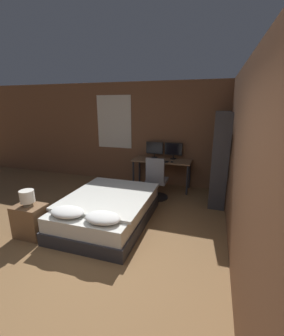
% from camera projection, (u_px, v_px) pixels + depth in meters
% --- Properties ---
extents(ground_plane, '(20.00, 20.00, 0.00)m').
position_uv_depth(ground_plane, '(78.00, 281.00, 2.79)').
color(ground_plane, brown).
extents(wall_back, '(12.00, 0.08, 2.70)m').
position_uv_depth(wall_back, '(156.00, 135.00, 5.97)').
color(wall_back, brown).
rests_on(wall_back, ground_plane).
extents(wall_side_right, '(0.06, 12.00, 2.70)m').
position_uv_depth(wall_side_right, '(239.00, 160.00, 3.26)').
color(wall_side_right, brown).
rests_on(wall_side_right, ground_plane).
extents(bed, '(1.46, 2.02, 0.59)m').
position_uv_depth(bed, '(107.00, 210.00, 4.12)').
color(bed, '#2D2D33').
rests_on(bed, ground_plane).
extents(nightstand, '(0.49, 0.37, 0.54)m').
position_uv_depth(nightstand, '(31.00, 221.00, 3.71)').
color(nightstand, brown).
rests_on(nightstand, ground_plane).
extents(bedside_lamp, '(0.22, 0.22, 0.26)m').
position_uv_depth(bedside_lamp, '(27.00, 197.00, 3.59)').
color(bedside_lamp, gray).
rests_on(bedside_lamp, nightstand).
extents(desk, '(1.47, 0.60, 0.77)m').
position_uv_depth(desk, '(162.00, 164.00, 5.74)').
color(desk, '#846042').
rests_on(desk, ground_plane).
extents(monitor_left, '(0.45, 0.16, 0.42)m').
position_uv_depth(monitor_left, '(155.00, 149.00, 5.91)').
color(monitor_left, black).
rests_on(monitor_left, desk).
extents(monitor_right, '(0.45, 0.16, 0.42)m').
position_uv_depth(monitor_right, '(173.00, 150.00, 5.76)').
color(monitor_right, black).
rests_on(monitor_right, desk).
extents(keyboard, '(0.41, 0.13, 0.02)m').
position_uv_depth(keyboard, '(160.00, 161.00, 5.53)').
color(keyboard, black).
rests_on(keyboard, desk).
extents(computer_mouse, '(0.07, 0.05, 0.04)m').
position_uv_depth(computer_mouse, '(172.00, 162.00, 5.44)').
color(computer_mouse, black).
rests_on(computer_mouse, desk).
extents(office_chair, '(0.52, 0.52, 1.01)m').
position_uv_depth(office_chair, '(156.00, 183.00, 5.15)').
color(office_chair, black).
rests_on(office_chair, ground_plane).
extents(bookshelf, '(0.33, 0.83, 1.99)m').
position_uv_depth(bookshelf, '(220.00, 157.00, 4.71)').
color(bookshelf, '#333338').
rests_on(bookshelf, ground_plane).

